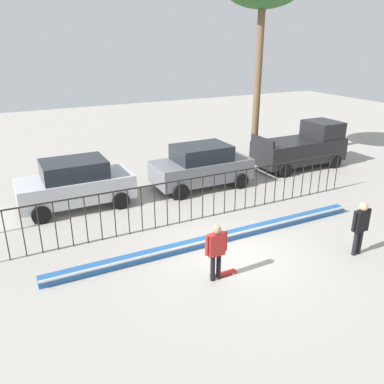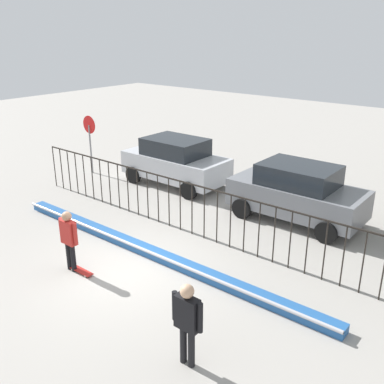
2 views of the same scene
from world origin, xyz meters
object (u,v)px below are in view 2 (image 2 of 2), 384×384
skateboarder (69,236)px  skateboard (81,271)px  camera_operator (187,318)px  parked_car_gray (297,192)px  stop_sign (90,136)px  parked_car_silver (175,161)px

skateboarder → skateboard: (0.29, 0.05, -0.93)m
camera_operator → parked_car_gray: 7.51m
skateboard → camera_operator: (4.25, -0.81, 0.97)m
skateboard → parked_car_gray: 7.17m
skateboarder → parked_car_gray: parked_car_gray is taller
skateboarder → parked_car_gray: bearing=77.2°
skateboard → camera_operator: bearing=-3.5°
camera_operator → stop_sign: (-10.71, 6.46, 0.58)m
parked_car_gray → stop_sign: stop_sign is taller
skateboarder → camera_operator: camera_operator is taller
skateboarder → camera_operator: 4.60m
skateboarder → skateboard: skateboarder is taller
parked_car_silver → skateboard: bearing=-71.9°
skateboarder → parked_car_gray: (3.08, 6.60, -0.02)m
parked_car_silver → stop_sign: (-3.86, -1.11, 0.64)m
parked_car_silver → stop_sign: bearing=-167.0°
skateboard → stop_sign: bearing=146.2°
skateboarder → parked_car_silver: bearing=121.0°
stop_sign → skateboarder: bearing=-42.7°
parked_car_gray → stop_sign: bearing=-174.0°
parked_car_silver → parked_car_gray: bearing=-5.2°
camera_operator → stop_sign: stop_sign is taller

